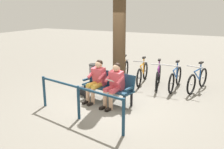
{
  "coord_description": "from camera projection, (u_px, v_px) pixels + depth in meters",
  "views": [
    {
      "loc": [
        -2.99,
        5.92,
        2.64
      ],
      "look_at": [
        0.15,
        -0.35,
        0.75
      ],
      "focal_mm": 39.78,
      "sensor_mm": 36.0,
      "label": 1
    }
  ],
  "objects": [
    {
      "name": "person_companion",
      "position": [
        97.0,
        79.0,
        7.15
      ],
      "size": [
        0.54,
        0.81,
        1.2
      ],
      "rotation": [
        0.0,
        0.0,
        -0.2
      ],
      "color": "#D84C59",
      "rests_on": "ground"
    },
    {
      "name": "litter_bin",
      "position": [
        94.0,
        75.0,
        8.52
      ],
      "size": [
        0.37,
        0.37,
        0.78
      ],
      "color": "slate",
      "rests_on": "ground"
    },
    {
      "name": "handbag",
      "position": [
        83.0,
        91.0,
        7.74
      ],
      "size": [
        0.33,
        0.25,
        0.24
      ],
      "primitive_type": "cube",
      "rotation": [
        0.0,
        0.0,
        -0.41
      ],
      "color": "black",
      "rests_on": "ground"
    },
    {
      "name": "bench",
      "position": [
        109.0,
        85.0,
        7.13
      ],
      "size": [
        1.66,
        0.78,
        0.87
      ],
      "rotation": [
        0.0,
        0.0,
        -0.2
      ],
      "color": "navy",
      "rests_on": "ground"
    },
    {
      "name": "bicycle_red",
      "position": [
        158.0,
        77.0,
        8.49
      ],
      "size": [
        0.53,
        1.66,
        0.94
      ],
      "rotation": [
        0.0,
        0.0,
        1.78
      ],
      "color": "black",
      "rests_on": "ground"
    },
    {
      "name": "bicycle_orange",
      "position": [
        198.0,
        80.0,
        8.1
      ],
      "size": [
        0.54,
        1.65,
        0.94
      ],
      "rotation": [
        0.0,
        0.0,
        1.35
      ],
      "color": "black",
      "rests_on": "ground"
    },
    {
      "name": "person_reading",
      "position": [
        115.0,
        83.0,
        6.77
      ],
      "size": [
        0.54,
        0.81,
        1.2
      ],
      "rotation": [
        0.0,
        0.0,
        -0.2
      ],
      "color": "#D84C59",
      "rests_on": "ground"
    },
    {
      "name": "bicycle_silver",
      "position": [
        124.0,
        71.0,
        9.24
      ],
      "size": [
        0.54,
        1.65,
        0.94
      ],
      "rotation": [
        0.0,
        0.0,
        1.79
      ],
      "color": "black",
      "rests_on": "ground"
    },
    {
      "name": "tree_trunk",
      "position": [
        119.0,
        27.0,
        7.85
      ],
      "size": [
        0.41,
        0.41,
        4.13
      ],
      "primitive_type": "cylinder",
      "color": "#4C3823",
      "rests_on": "ground"
    },
    {
      "name": "railing_fence",
      "position": [
        78.0,
        97.0,
        5.95
      ],
      "size": [
        2.69,
        0.61,
        0.85
      ],
      "rotation": [
        0.0,
        0.0,
        -0.2
      ],
      "color": "navy",
      "rests_on": "ground"
    },
    {
      "name": "ground_plane",
      "position": [
        111.0,
        103.0,
        7.09
      ],
      "size": [
        40.0,
        40.0,
        0.0
      ],
      "primitive_type": "plane",
      "color": "slate"
    },
    {
      "name": "bicycle_blue",
      "position": [
        142.0,
        74.0,
        8.89
      ],
      "size": [
        0.48,
        1.67,
        0.94
      ],
      "rotation": [
        0.0,
        0.0,
        1.7
      ],
      "color": "black",
      "rests_on": "ground"
    },
    {
      "name": "bicycle_green",
      "position": [
        175.0,
        79.0,
        8.26
      ],
      "size": [
        0.48,
        1.68,
        0.94
      ],
      "rotation": [
        0.0,
        0.0,
        1.56
      ],
      "color": "black",
      "rests_on": "ground"
    }
  ]
}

